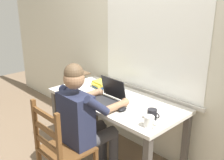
% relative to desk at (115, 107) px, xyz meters
% --- Properties ---
extents(ground_plane, '(8.00, 8.00, 0.00)m').
position_rel_desk_xyz_m(ground_plane, '(0.00, 0.00, -0.64)').
color(ground_plane, brown).
extents(back_wall, '(6.00, 0.08, 2.60)m').
position_rel_desk_xyz_m(back_wall, '(0.00, 0.43, 0.65)').
color(back_wall, beige).
rests_on(back_wall, ground).
extents(desk, '(1.50, 0.71, 0.74)m').
position_rel_desk_xyz_m(desk, '(0.00, 0.00, 0.00)').
color(desk, beige).
rests_on(desk, ground).
extents(seated_person, '(0.50, 0.60, 1.23)m').
position_rel_desk_xyz_m(seated_person, '(0.03, -0.43, 0.03)').
color(seated_person, '#232842').
rests_on(seated_person, ground).
extents(wooden_chair, '(0.42, 0.42, 0.93)m').
position_rel_desk_xyz_m(wooden_chair, '(0.03, -0.71, -0.19)').
color(wooden_chair, brown).
rests_on(wooden_chair, ground).
extents(laptop, '(0.33, 0.28, 0.23)m').
position_rel_desk_xyz_m(laptop, '(-0.00, -0.11, 0.15)').
color(laptop, black).
rests_on(laptop, desk).
extents(computer_mouse, '(0.06, 0.10, 0.03)m').
position_rel_desk_xyz_m(computer_mouse, '(0.27, -0.17, 0.11)').
color(computer_mouse, black).
rests_on(computer_mouse, desk).
extents(coffee_mug_white, '(0.12, 0.09, 0.10)m').
position_rel_desk_xyz_m(coffee_mug_white, '(0.64, -0.22, 0.15)').
color(coffee_mug_white, white).
rests_on(coffee_mug_white, desk).
extents(coffee_mug_dark, '(0.12, 0.09, 0.09)m').
position_rel_desk_xyz_m(coffee_mug_dark, '(0.57, -0.09, 0.14)').
color(coffee_mug_dark, black).
rests_on(coffee_mug_dark, desk).
extents(book_stack_main, '(0.21, 0.19, 0.08)m').
position_rel_desk_xyz_m(book_stack_main, '(-0.36, 0.11, 0.14)').
color(book_stack_main, '#2D5B9E').
rests_on(book_stack_main, desk).
extents(paper_pile_near_laptop, '(0.24, 0.23, 0.01)m').
position_rel_desk_xyz_m(paper_pile_near_laptop, '(-0.55, 0.02, 0.10)').
color(paper_pile_near_laptop, white).
rests_on(paper_pile_near_laptop, desk).
extents(paper_pile_back_corner, '(0.26, 0.22, 0.01)m').
position_rel_desk_xyz_m(paper_pile_back_corner, '(-0.33, -0.15, 0.10)').
color(paper_pile_back_corner, silver).
rests_on(paper_pile_back_corner, desk).
extents(paper_pile_side, '(0.24, 0.18, 0.01)m').
position_rel_desk_xyz_m(paper_pile_side, '(-0.61, -0.13, 0.10)').
color(paper_pile_side, silver).
rests_on(paper_pile_side, desk).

